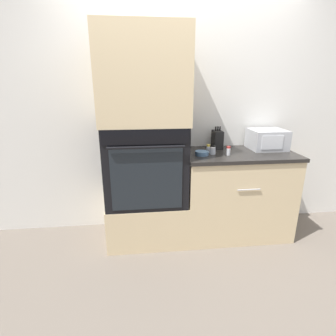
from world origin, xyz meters
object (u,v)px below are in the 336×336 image
knife_block (217,139)px  wall_oven (146,163)px  bowl (202,153)px  condiment_jar_near (228,151)px  condiment_jar_far (213,148)px  microwave (267,139)px  condiment_jar_back (208,149)px  condiment_jar_mid (213,151)px

knife_block → wall_oven: bearing=-165.6°
wall_oven → bowl: (0.54, -0.06, 0.10)m
wall_oven → knife_block: (0.77, 0.20, 0.18)m
condiment_jar_near → condiment_jar_far: 0.18m
microwave → wall_oven: bearing=-174.9°
knife_block → condiment_jar_far: size_ratio=3.66×
wall_oven → knife_block: bearing=14.4°
condiment_jar_near → condiment_jar_back: (-0.17, 0.11, -0.00)m
microwave → condiment_jar_mid: (-0.63, -0.16, -0.07)m
condiment_jar_mid → wall_oven: bearing=176.4°
condiment_jar_mid → condiment_jar_back: 0.07m
condiment_jar_near → condiment_jar_far: size_ratio=1.38×
wall_oven → condiment_jar_mid: wall_oven is taller
condiment_jar_near → condiment_jar_mid: condiment_jar_near is taller
wall_oven → bowl: 0.56m
microwave → condiment_jar_mid: bearing=-166.0°
wall_oven → condiment_jar_back: wall_oven is taller
microwave → knife_block: size_ratio=1.54×
microwave → knife_block: 0.52m
condiment_jar_far → wall_oven: bearing=-175.0°
condiment_jar_near → condiment_jar_mid: bearing=161.3°
microwave → condiment_jar_near: 0.53m
bowl → condiment_jar_back: size_ratio=1.59×
condiment_jar_far → condiment_jar_back: bearing=-151.1°
microwave → condiment_jar_far: size_ratio=5.65×
knife_block → condiment_jar_back: bearing=-129.2°
microwave → bowl: 0.76m
wall_oven → microwave: bearing=5.1°
wall_oven → condiment_jar_far: bearing=5.0°
condiment_jar_mid → condiment_jar_far: 0.11m
condiment_jar_near → condiment_jar_far: condiment_jar_near is taller
wall_oven → bowl: bearing=-6.5°
condiment_jar_mid → knife_block: bearing=64.8°
bowl → condiment_jar_near: size_ratio=1.48×
knife_block → condiment_jar_near: knife_block is taller
microwave → condiment_jar_back: size_ratio=4.38×
bowl → condiment_jar_mid: 0.12m
condiment_jar_near → condiment_jar_back: size_ratio=1.07×
condiment_jar_near → condiment_jar_mid: 0.15m
knife_block → condiment_jar_mid: (-0.11, -0.24, -0.06)m
knife_block → condiment_jar_back: size_ratio=2.84×
condiment_jar_back → condiment_jar_far: bearing=28.9°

